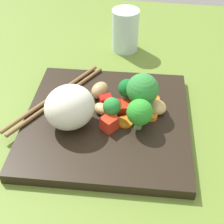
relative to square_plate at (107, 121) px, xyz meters
The scene contains 21 objects.
ground_plane 1.91cm from the square_plate, ahead, with size 110.00×110.00×2.00cm, color olive.
square_plate is the anchor object (origin of this frame).
rice_mound 7.70cm from the square_plate, 23.94° to the left, with size 8.40×7.60×7.39cm, color silver.
broccoli_floret_0 6.86cm from the square_plate, 120.51° to the right, with size 3.38×3.38×4.62cm.
broccoli_floret_1 8.37cm from the square_plate, 154.04° to the right, with size 5.49×5.49×7.41cm.
broccoli_floret_2 3.89cm from the square_plate, 150.10° to the left, with size 3.02×3.02×4.66cm.
broccoli_floret_3 7.36cm from the square_plate, 162.76° to the left, with size 4.34×4.34×5.67cm.
carrot_slice_0 9.66cm from the square_plate, 142.28° to the right, with size 2.62×2.62×0.49cm, color orange.
carrot_slice_1 7.77cm from the square_plate, behind, with size 2.22×2.22×0.77cm, color orange.
carrot_slice_2 3.65cm from the square_plate, 164.51° to the left, with size 2.77×2.77×0.47cm, color orange.
carrot_slice_3 8.34cm from the square_plate, 110.93° to the right, with size 2.05×2.05×0.75cm, color orange.
pepper_chunk_0 4.07cm from the square_plate, 77.98° to the right, with size 2.20×1.64×1.74cm, color red.
pepper_chunk_1 2.61cm from the square_plate, 113.44° to the right, with size 2.98×2.96×1.56cm, color red.
pepper_chunk_2 8.81cm from the square_plate, 128.33° to the right, with size 3.12×3.39×2.33cm, color red.
pepper_chunk_3 3.50cm from the square_plate, 108.38° to the left, with size 2.45×2.29×2.39cm, color red.
pepper_chunk_4 4.28cm from the square_plate, 142.27° to the right, with size 3.04×2.64×1.49cm, color red.
chicken_piece_0 6.45cm from the square_plate, 68.66° to the right, with size 3.89×2.77×2.86cm, color tan.
chicken_piece_1 9.10cm from the square_plate, 161.17° to the right, with size 3.66×3.23×2.04cm, color tan.
chicken_piece_2 2.36cm from the square_plate, 45.45° to the right, with size 3.00×2.28×1.73cm, color tan.
chopstick_pair 10.74cm from the square_plate, 19.86° to the right, with size 13.54×22.17×0.70cm.
drinking_glass 26.88cm from the square_plate, 90.46° to the right, with size 6.16×6.16×9.56cm, color silver.
Camera 1 is at (-7.16, 41.39, 39.88)cm, focal length 52.46 mm.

